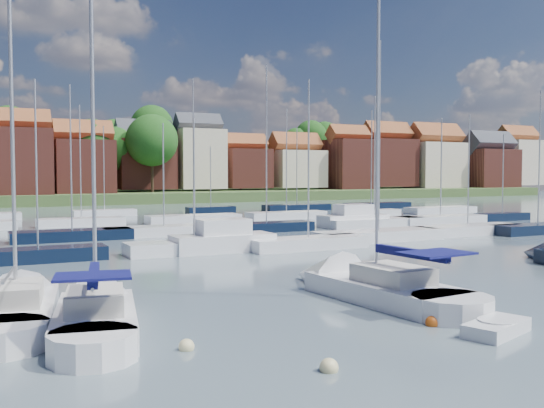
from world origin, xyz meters
TOP-DOWN VIEW (x-y plane):
  - ground at (0.00, 40.00)m, footprint 260.00×260.00m
  - sailboat_left at (-16.76, 3.30)m, footprint 4.49×10.18m
  - sailboat_centre at (-5.20, 3.60)m, footprint 4.18×11.86m
  - sailboat_far at (-19.15, 5.85)m, footprint 4.28×10.57m
  - tender at (-4.96, -3.84)m, footprint 2.97×2.07m
  - buoy_a at (-14.82, -0.91)m, footprint 0.49×0.49m
  - buoy_b at (-11.97, -4.55)m, footprint 0.53×0.53m
  - buoy_c at (-6.07, -1.96)m, footprint 0.51×0.51m
  - buoy_e at (1.04, 6.75)m, footprint 0.47×0.47m
  - marina_field at (1.91, 35.15)m, footprint 79.62×41.41m
  - far_shore_town at (2.23, 132.67)m, footprint 212.46×90.00m

SIDE VIEW (x-z plane):
  - ground at x=0.00m, z-range 0.00..0.00m
  - buoy_a at x=-14.82m, z-range -0.24..0.24m
  - buoy_b at x=-11.97m, z-range -0.26..0.26m
  - buoy_c at x=-6.07m, z-range -0.25..0.25m
  - buoy_e at x=1.04m, z-range -0.23..0.23m
  - tender at x=-4.96m, z-range -0.07..0.52m
  - sailboat_far at x=-19.15m, z-range -6.50..7.17m
  - sailboat_centre at x=-5.20m, z-range -7.54..8.25m
  - sailboat_left at x=-16.76m, z-range -6.38..7.10m
  - marina_field at x=1.91m, z-range -7.53..8.40m
  - far_shore_town at x=2.23m, z-range -6.53..15.74m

